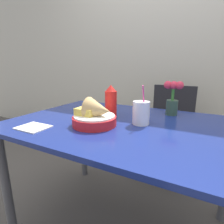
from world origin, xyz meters
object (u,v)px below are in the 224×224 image
food_basket (96,116)px  ketchup_bottle (111,102)px  drink_cup (141,114)px  flower_vase (173,98)px  chair_far_window (171,122)px

food_basket → ketchup_bottle: size_ratio=1.18×
food_basket → drink_cup: drink_cup is taller
ketchup_bottle → drink_cup: drink_cup is taller
food_basket → drink_cup: bearing=33.1°
food_basket → drink_cup: (0.20, 0.13, 0.01)m
flower_vase → drink_cup: bearing=-112.5°
food_basket → drink_cup: size_ratio=1.10×
drink_cup → flower_vase: flower_vase is taller
food_basket → chair_far_window: bearing=76.4°
food_basket → ketchup_bottle: (-0.01, 0.18, 0.04)m
chair_far_window → food_basket: food_basket is taller
food_basket → ketchup_bottle: ketchup_bottle is taller
ketchup_bottle → drink_cup: size_ratio=0.94×
ketchup_bottle → chair_far_window: bearing=72.8°
drink_cup → flower_vase: bearing=67.5°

